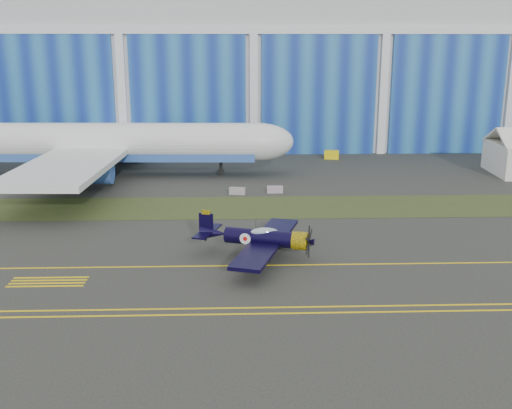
{
  "coord_description": "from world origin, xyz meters",
  "views": [
    {
      "loc": [
        -3.04,
        -52.78,
        18.03
      ],
      "look_at": [
        -1.05,
        6.05,
        2.44
      ],
      "focal_mm": 42.0,
      "sensor_mm": 36.0,
      "label": 1
    }
  ],
  "objects_px": {
    "warbird": "(259,237)",
    "shipping_container": "(228,148)",
    "jetliner": "(100,100)",
    "tug": "(332,155)"
  },
  "relations": [
    {
      "from": "jetliner",
      "to": "tug",
      "type": "distance_m",
      "value": 38.11
    },
    {
      "from": "jetliner",
      "to": "tug",
      "type": "xyz_separation_m",
      "value": [
        34.91,
        11.56,
        -9.98
      ]
    },
    {
      "from": "warbird",
      "to": "jetliner",
      "type": "relative_size",
      "value": 0.27
    },
    {
      "from": "shipping_container",
      "to": "tug",
      "type": "height_order",
      "value": "shipping_container"
    },
    {
      "from": "jetliner",
      "to": "shipping_container",
      "type": "bearing_deg",
      "value": 42.44
    },
    {
      "from": "warbird",
      "to": "tug",
      "type": "bearing_deg",
      "value": 91.3
    },
    {
      "from": "warbird",
      "to": "shipping_container",
      "type": "relative_size",
      "value": 2.72
    },
    {
      "from": "jetliner",
      "to": "tug",
      "type": "height_order",
      "value": "jetliner"
    },
    {
      "from": "warbird",
      "to": "shipping_container",
      "type": "distance_m",
      "value": 50.93
    },
    {
      "from": "shipping_container",
      "to": "jetliner",
      "type": "bearing_deg",
      "value": -163.68
    }
  ]
}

